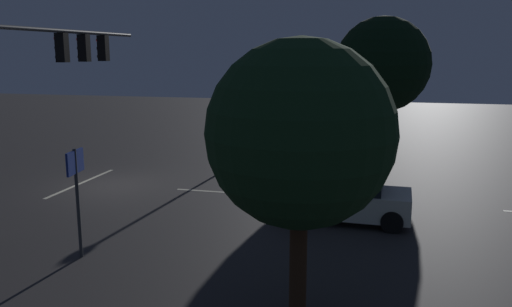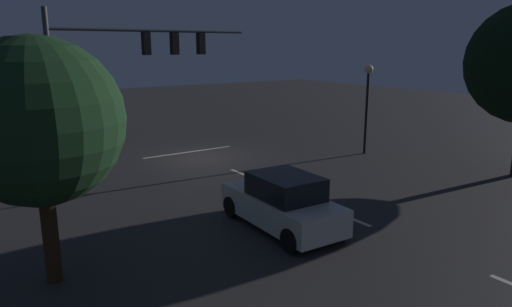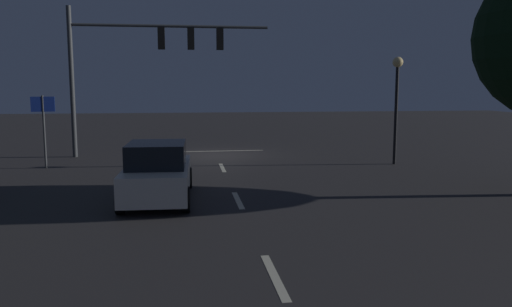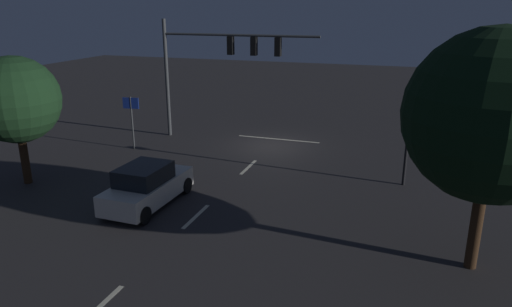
% 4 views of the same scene
% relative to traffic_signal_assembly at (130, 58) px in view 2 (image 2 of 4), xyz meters
% --- Properties ---
extents(ground_plane, '(80.00, 80.00, 0.00)m').
position_rel_traffic_signal_assembly_xyz_m(ground_plane, '(-3.27, 0.19, -4.89)').
color(ground_plane, '#2D2B2B').
extents(traffic_signal_assembly, '(9.26, 0.47, 6.93)m').
position_rel_traffic_signal_assembly_xyz_m(traffic_signal_assembly, '(0.00, 0.00, 0.00)').
color(traffic_signal_assembly, '#383A3D').
rests_on(traffic_signal_assembly, ground_plane).
extents(lane_dash_far, '(0.16, 2.20, 0.01)m').
position_rel_traffic_signal_assembly_xyz_m(lane_dash_far, '(-3.27, 4.19, -4.88)').
color(lane_dash_far, beige).
rests_on(lane_dash_far, ground_plane).
extents(lane_dash_mid, '(0.16, 2.20, 0.01)m').
position_rel_traffic_signal_assembly_xyz_m(lane_dash_mid, '(-3.27, 10.19, -4.88)').
color(lane_dash_mid, beige).
rests_on(lane_dash_mid, ground_plane).
extents(stop_bar, '(5.00, 0.16, 0.01)m').
position_rel_traffic_signal_assembly_xyz_m(stop_bar, '(-3.27, -1.19, -4.88)').
color(stop_bar, beige).
rests_on(stop_bar, ground_plane).
extents(car_approaching, '(2.02, 4.42, 1.70)m').
position_rel_traffic_signal_assembly_xyz_m(car_approaching, '(-0.97, 9.80, -4.09)').
color(car_approaching, silver).
rests_on(car_approaching, ground_plane).
extents(street_lamp_left_kerb, '(0.44, 0.44, 4.51)m').
position_rel_traffic_signal_assembly_xyz_m(street_lamp_left_kerb, '(-10.63, 4.23, -1.68)').
color(street_lamp_left_kerb, black).
rests_on(street_lamp_left_kerb, ground_plane).
extents(route_sign, '(0.90, 0.18, 2.94)m').
position_rel_traffic_signal_assembly_xyz_m(route_sign, '(3.82, 3.26, -2.77)').
color(route_sign, '#383A3D').
rests_on(route_sign, ground_plane).
extents(tree_right_near, '(3.76, 3.76, 5.68)m').
position_rel_traffic_signal_assembly_xyz_m(tree_right_near, '(5.48, 9.35, -1.10)').
color(tree_right_near, '#382314').
rests_on(tree_right_near, ground_plane).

